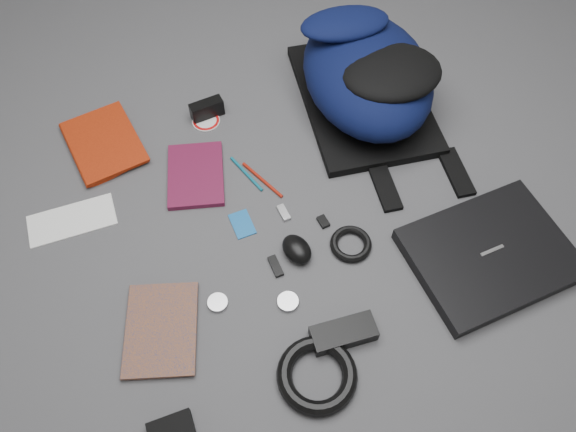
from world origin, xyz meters
name	(u,v)px	position (x,y,z in m)	size (l,w,h in m)	color
ground	(288,220)	(0.00, 0.00, 0.00)	(4.00, 4.00, 0.00)	#4F4F51
backpack	(367,74)	(0.38, 0.28, 0.11)	(0.38, 0.55, 0.23)	black
laptop	(490,254)	(0.40, -0.31, 0.02)	(0.38, 0.30, 0.04)	black
textbook_red	(72,156)	(-0.46, 0.44, 0.01)	(0.18, 0.25, 0.03)	maroon
comic_book	(125,331)	(-0.47, -0.12, 0.01)	(0.16, 0.23, 0.02)	#C25D0D
envelope	(72,220)	(-0.51, 0.24, 0.00)	(0.22, 0.10, 0.00)	white
dvd_case	(196,175)	(-0.17, 0.23, 0.01)	(0.15, 0.21, 0.02)	#4A0E26
compact_camera	(207,109)	(-0.06, 0.43, 0.03)	(0.10, 0.03, 0.05)	black
sticker_disc	(206,121)	(-0.07, 0.41, 0.00)	(0.08, 0.08, 0.00)	white
pen_teal	(246,174)	(-0.04, 0.18, 0.00)	(0.01, 0.01, 0.14)	#0D647A
pen_red	(262,180)	(-0.01, 0.14, 0.00)	(0.01, 0.01, 0.15)	#9B1A0B
id_badge	(242,224)	(-0.11, 0.04, 0.00)	(0.05, 0.08, 0.00)	#1661A9
usb_black	(276,266)	(-0.09, -0.11, 0.01)	(0.02, 0.06, 0.01)	black
usb_silver	(284,213)	(0.00, 0.02, 0.00)	(0.02, 0.05, 0.01)	#AFAEB1
key_fob	(323,222)	(0.08, -0.05, 0.01)	(0.02, 0.04, 0.01)	black
mouse	(297,249)	(-0.02, -0.10, 0.02)	(0.06, 0.09, 0.05)	black
headphone_left	(218,303)	(-0.25, -0.14, 0.01)	(0.05, 0.05, 0.01)	#AAAAAC
headphone_right	(288,302)	(-0.10, -0.21, 0.01)	(0.05, 0.05, 0.01)	#A8A8AA
cable_coil	(351,244)	(0.11, -0.14, 0.01)	(0.11, 0.11, 0.02)	black
power_brick	(343,333)	(-0.02, -0.34, 0.02)	(0.15, 0.06, 0.04)	black
power_cord_coil	(317,375)	(-0.12, -0.40, 0.02)	(0.18, 0.18, 0.03)	black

